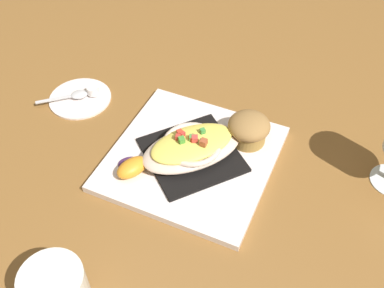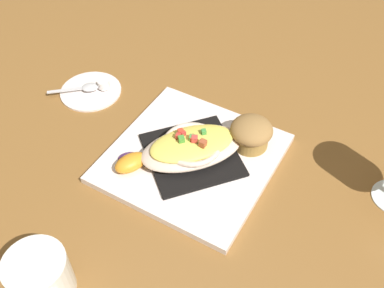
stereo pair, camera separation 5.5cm
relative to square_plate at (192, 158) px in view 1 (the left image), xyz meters
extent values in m
plane|color=brown|center=(0.00, 0.00, -0.01)|extent=(2.60, 2.60, 0.00)
cube|color=white|center=(0.00, 0.00, 0.00)|extent=(0.31, 0.31, 0.01)
cube|color=black|center=(0.00, 0.00, 0.01)|extent=(0.21, 0.21, 0.01)
ellipsoid|color=beige|center=(0.00, 0.00, 0.03)|extent=(0.18, 0.21, 0.03)
torus|color=beige|center=(0.00, 0.00, 0.04)|extent=(0.14, 0.14, 0.01)
ellipsoid|color=#EAD758|center=(0.00, 0.00, 0.04)|extent=(0.15, 0.17, 0.02)
cube|color=red|center=(0.02, 0.00, 0.05)|extent=(0.01, 0.01, 0.01)
cube|color=red|center=(0.02, 0.01, 0.05)|extent=(0.01, 0.01, 0.01)
cube|color=#AD5C2F|center=(-0.02, 0.00, 0.05)|extent=(0.01, 0.01, 0.01)
cube|color=#AC502F|center=(-0.02, 0.00, 0.05)|extent=(0.01, 0.01, 0.01)
cube|color=#CF3A34|center=(0.02, 0.00, 0.05)|extent=(0.01, 0.01, 0.01)
cube|color=#429744|center=(-0.01, -0.02, 0.05)|extent=(0.01, 0.01, 0.01)
cube|color=#4E9C44|center=(0.00, 0.00, 0.05)|extent=(0.01, 0.01, 0.01)
cube|color=#D9472B|center=(0.00, 0.00, 0.05)|extent=(0.01, 0.01, 0.01)
cube|color=#489838|center=(0.01, 0.01, 0.05)|extent=(0.01, 0.01, 0.01)
cube|color=#DA423B|center=(-0.01, 0.00, 0.05)|extent=(0.01, 0.01, 0.01)
cube|color=green|center=(-0.02, 0.00, 0.05)|extent=(0.01, 0.01, 0.01)
cylinder|color=olive|center=(-0.07, -0.08, 0.02)|extent=(0.06, 0.06, 0.03)
ellipsoid|color=olive|center=(-0.07, -0.08, 0.04)|extent=(0.08, 0.08, 0.04)
ellipsoid|color=#4C0F23|center=(-0.07, -0.08, 0.05)|extent=(0.03, 0.03, 0.01)
ellipsoid|color=#462554|center=(0.08, 0.07, 0.01)|extent=(0.06, 0.05, 0.01)
ellipsoid|color=orange|center=(0.07, 0.08, 0.02)|extent=(0.05, 0.07, 0.03)
cylinder|color=white|center=(0.28, -0.03, 0.00)|extent=(0.12, 0.12, 0.01)
ellipsoid|color=silver|center=(0.28, -0.03, 0.01)|extent=(0.04, 0.04, 0.01)
cube|color=silver|center=(0.31, 0.01, 0.01)|extent=(0.05, 0.06, 0.00)
cylinder|color=white|center=(0.26, -0.05, 0.01)|extent=(0.02, 0.02, 0.02)
camera|label=1|loc=(-0.27, 0.46, 0.61)|focal=42.83mm
camera|label=2|loc=(-0.32, 0.43, 0.61)|focal=42.83mm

